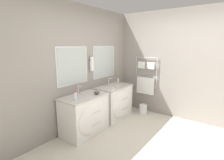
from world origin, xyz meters
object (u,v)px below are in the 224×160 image
vanity_left (86,114)px  toiletry_bottle (75,96)px  flower_vase (118,79)px  waste_bin (143,109)px  vanity_right (115,101)px  amenity_bowl (97,93)px

vanity_left → toiletry_bottle: bearing=-169.3°
flower_vase → waste_bin: 1.02m
vanity_right → toiletry_bottle: toiletry_bottle is taller
toiletry_bottle → waste_bin: (1.91, -0.44, -0.74)m
vanity_left → vanity_right: (1.01, 0.00, 0.00)m
toiletry_bottle → amenity_bowl: toiletry_bottle is taller
toiletry_bottle → waste_bin: 2.09m
amenity_bowl → flower_vase: flower_vase is taller
toiletry_bottle → amenity_bowl: bearing=-5.1°
vanity_left → waste_bin: 1.70m
flower_vase → waste_bin: size_ratio=1.18×
amenity_bowl → waste_bin: amenity_bowl is taller
amenity_bowl → vanity_left: bearing=155.8°
toiletry_bottle → vanity_left: bearing=10.7°
amenity_bowl → vanity_right: bearing=7.6°
toiletry_bottle → flower_vase: (1.61, 0.16, 0.03)m
toiletry_bottle → amenity_bowl: size_ratio=1.51×
amenity_bowl → flower_vase: 1.10m
vanity_left → waste_bin: (1.61, -0.50, -0.27)m
vanity_left → amenity_bowl: 0.49m
vanity_left → toiletry_bottle: (-0.30, -0.06, 0.47)m
amenity_bowl → flower_vase: (1.07, 0.21, 0.08)m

